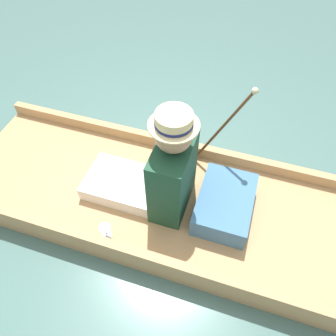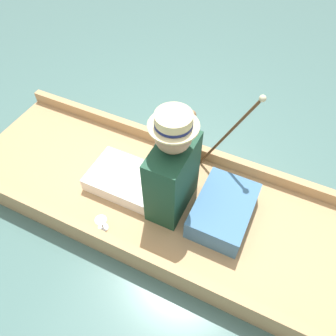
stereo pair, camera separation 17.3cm
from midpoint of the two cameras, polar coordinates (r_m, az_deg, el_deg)
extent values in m
plane|color=#476B66|center=(2.51, -5.89, -6.02)|extent=(16.00, 16.00, 0.00)
cube|color=tan|center=(2.46, -6.01, -5.22)|extent=(1.03, 2.79, 0.12)
cube|color=tan|center=(2.16, -11.20, -13.73)|extent=(0.06, 2.79, 0.10)
cube|color=tan|center=(2.66, -2.29, 4.42)|extent=(0.06, 2.79, 0.10)
cube|color=teal|center=(2.26, 7.70, -6.35)|extent=(0.52, 0.36, 0.17)
cube|color=white|center=(2.41, -9.86, -2.86)|extent=(0.37, 0.53, 0.11)
cube|color=#19422D|center=(2.12, -1.49, -1.78)|extent=(0.42, 0.22, 0.56)
cube|color=beige|center=(2.12, -4.42, -0.32)|extent=(0.04, 0.01, 0.31)
cube|color=white|center=(2.03, -5.59, -2.21)|extent=(0.02, 0.01, 0.34)
cube|color=white|center=(2.16, -3.36, 2.38)|extent=(0.02, 0.01, 0.34)
sphere|color=tan|center=(1.83, -1.74, 5.73)|extent=(0.22, 0.22, 0.22)
cylinder|color=beige|center=(1.78, -1.79, 7.36)|extent=(0.29, 0.29, 0.01)
cylinder|color=beige|center=(1.75, -1.82, 8.36)|extent=(0.21, 0.21, 0.07)
cylinder|color=navy|center=(1.77, -1.80, 7.76)|extent=(0.21, 0.21, 0.02)
ellipsoid|color=#846042|center=(2.49, 0.02, 3.76)|extent=(0.20, 0.16, 0.29)
sphere|color=#846042|center=(2.34, 0.03, 7.34)|extent=(0.17, 0.17, 0.17)
sphere|color=brown|center=(2.36, -1.64, 7.49)|extent=(0.07, 0.07, 0.07)
sphere|color=#846042|center=(2.25, -0.44, 7.54)|extent=(0.07, 0.07, 0.07)
sphere|color=#846042|center=(2.34, 0.48, 9.41)|extent=(0.07, 0.07, 0.07)
cylinder|color=#846042|center=(2.38, -0.76, 2.85)|extent=(0.11, 0.07, 0.13)
cylinder|color=#846042|center=(2.52, 0.77, 6.22)|extent=(0.11, 0.07, 0.13)
sphere|color=#846042|center=(2.55, -1.22, 1.47)|extent=(0.08, 0.08, 0.08)
sphere|color=#846042|center=(2.61, -0.48, 3.13)|extent=(0.08, 0.08, 0.08)
cylinder|color=silver|center=(2.27, -12.76, -11.46)|extent=(0.07, 0.07, 0.01)
cylinder|color=silver|center=(2.23, -12.93, -11.02)|extent=(0.01, 0.01, 0.07)
cone|color=silver|center=(2.19, -13.17, -10.37)|extent=(0.08, 0.08, 0.04)
cylinder|color=brown|center=(2.30, 6.86, 6.47)|extent=(0.02, 0.35, 0.76)
sphere|color=beige|center=(2.05, 12.54, 12.89)|extent=(0.04, 0.04, 0.04)
camera|label=1|loc=(0.09, -92.40, -2.93)|focal=35.00mm
camera|label=2|loc=(0.09, 87.60, 2.93)|focal=35.00mm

